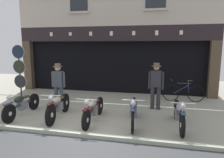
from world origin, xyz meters
name	(u,v)px	position (x,y,z in m)	size (l,w,h in m)	color
ground	(52,158)	(0.00, -0.98, -0.04)	(21.81, 22.00, 0.18)	#A19D8C
shop_facade	(119,57)	(0.00, 7.02, 1.70)	(10.11, 4.42, 6.22)	black
motorcycle_left	(22,104)	(-2.27, 1.15, 0.41)	(0.62, 2.00, 0.90)	black
motorcycle_center_left	(58,106)	(-0.95, 1.20, 0.44)	(0.62, 2.00, 0.94)	black
motorcycle_center	(93,109)	(0.27, 1.17, 0.41)	(0.62, 2.02, 0.90)	black
motorcycle_center_right	(134,111)	(1.52, 1.24, 0.43)	(0.62, 1.98, 0.92)	black
motorcycle_right	(179,113)	(2.85, 1.28, 0.43)	(0.62, 2.02, 0.92)	black
salesman_left	(58,83)	(-1.53, 2.38, 0.95)	(0.56, 0.36, 1.71)	#3D424C
shopkeeper_center	(156,84)	(2.16, 2.91, 0.98)	(0.56, 0.35, 1.75)	#2D2D33
tyre_sign_pole	(19,67)	(-3.96, 3.38, 1.40)	(0.62, 0.06, 2.41)	#232328
advert_board_near	(159,62)	(2.25, 5.40, 1.58)	(0.78, 0.03, 1.00)	silver
leaning_bicycle	(184,92)	(3.34, 4.30, 0.38)	(1.76, 0.50, 0.95)	black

